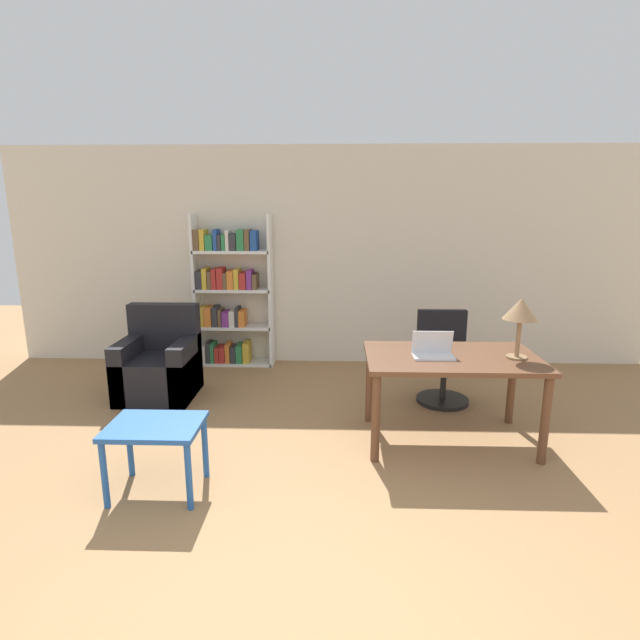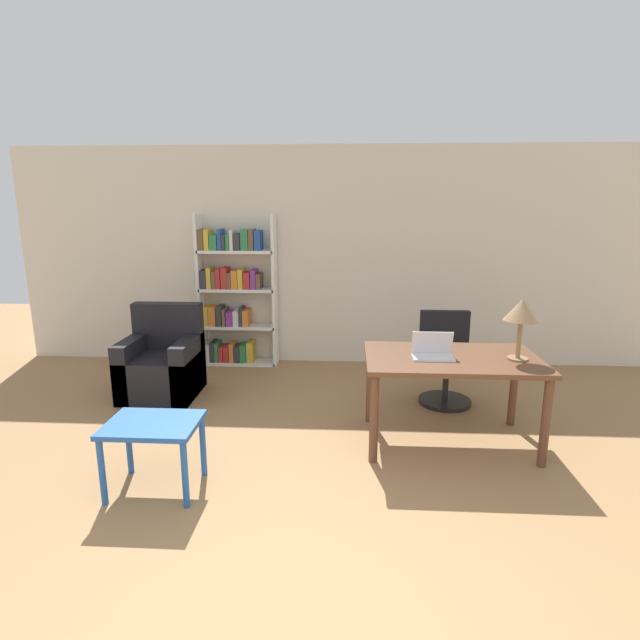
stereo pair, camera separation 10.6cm
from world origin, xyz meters
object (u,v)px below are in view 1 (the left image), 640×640
Objects in this scene: table_lamp at (521,311)px; armchair at (159,367)px; desk at (451,367)px; office_chair at (443,361)px; laptop at (433,351)px; bookshelf at (228,296)px; side_table_blue at (155,435)px.

table_lamp is 0.52× the size of armchair.
desk is 1.50× the size of armchair.
table_lamp is 1.29m from office_chair.
laptop is 3.00m from bookshelf.
office_chair is (-0.38, 0.99, -0.74)m from table_lamp.
side_table_blue is 1.93m from armchair.
desk is at bearing 174.81° from table_lamp.
office_chair is (0.31, 0.98, -0.39)m from laptop.
laptop is at bearing -107.42° from office_chair.
bookshelf is at bearing 64.40° from armchair.
armchair is (-3.36, 1.00, -0.84)m from table_lamp.
laptop reaches higher than side_table_blue.
bookshelf is (-2.15, 2.09, 0.07)m from laptop.
table_lamp is at bearing -0.87° from laptop.
office_chair is 0.49× the size of bookshelf.
armchair is (-0.62, 1.82, -0.12)m from side_table_blue.
office_chair is at bearing 72.58° from laptop.
laptop is 0.67× the size of table_lamp.
armchair is at bearing 108.84° from side_table_blue.
armchair is 1.35m from bookshelf.
laptop is 0.53× the size of side_table_blue.
bookshelf reaches higher than desk.
laptop is at bearing -44.28° from bookshelf.
armchair reaches higher than office_chair.
bookshelf is at bearing 91.85° from side_table_blue.
bookshelf is at bearing 135.72° from laptop.
office_chair is 1.45× the size of side_table_blue.
armchair is at bearing -115.60° from bookshelf.
office_chair is 0.97× the size of armchair.
armchair is (-2.84, 0.96, -0.35)m from desk.
bookshelf is (-2.83, 2.10, -0.28)m from table_lamp.
side_table_blue is 2.96m from bookshelf.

